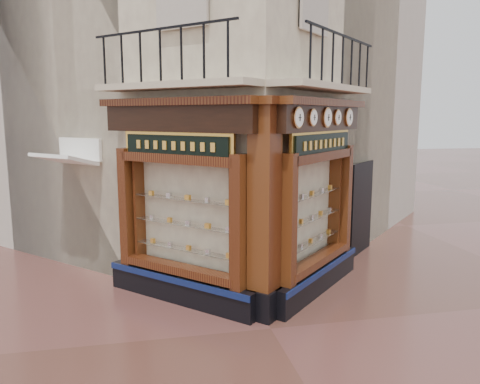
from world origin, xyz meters
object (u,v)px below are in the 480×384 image
object	(u,v)px
clock_a	(298,118)
signboard_right	(322,144)
clock_d	(337,117)
clock_e	(349,117)
corner_pilaster	(264,213)
clock_b	(313,117)
signboard_left	(176,145)
awning	(71,275)
clock_c	(327,117)

from	to	relation	value
clock_a	signboard_right	size ratio (longest dim) A/B	0.19
clock_d	clock_e	size ratio (longest dim) A/B	0.83
corner_pilaster	clock_b	size ratio (longest dim) A/B	12.34
signboard_left	clock_e	bearing A→B (deg)	-124.27
clock_b	awning	world-z (taller)	clock_b
signboard_left	clock_b	bearing A→B (deg)	-148.53
clock_b	clock_e	bearing A→B (deg)	0.00
corner_pilaster	signboard_right	distance (m)	2.12
corner_pilaster	clock_d	bearing A→B (deg)	-10.88
clock_a	clock_c	bearing A→B (deg)	0.00
corner_pilaster	signboard_right	xyz separation A→B (m)	(1.46, 1.01, 1.15)
signboard_left	awning	bearing A→B (deg)	3.36
clock_a	signboard_right	bearing A→B (deg)	4.70
corner_pilaster	clock_e	bearing A→B (deg)	-8.44
clock_d	corner_pilaster	bearing A→B (deg)	169.12
clock_e	signboard_left	size ratio (longest dim) A/B	0.21
awning	signboard_right	size ratio (longest dim) A/B	0.70
clock_b	clock_c	distance (m)	0.67
clock_a	clock_d	size ratio (longest dim) A/B	1.15
signboard_right	clock_d	bearing A→B (deg)	-13.22
signboard_left	clock_c	bearing A→B (deg)	-137.46
clock_b	clock_d	distance (m)	1.20
clock_e	awning	world-z (taller)	clock_e
clock_c	clock_e	bearing A→B (deg)	0.00
clock_d	signboard_right	size ratio (longest dim) A/B	0.16
awning	signboard_left	world-z (taller)	signboard_left
corner_pilaster	clock_c	world-z (taller)	corner_pilaster
signboard_right	signboard_left	bearing A→B (deg)	135.00
corner_pilaster	clock_c	xyz separation A→B (m)	(1.49, 0.89, 1.67)
signboard_left	signboard_right	xyz separation A→B (m)	(2.92, -0.00, 0.00)
clock_d	clock_c	bearing A→B (deg)	180.00
awning	signboard_left	bearing A→B (deg)	-176.64
clock_a	clock_e	bearing A→B (deg)	0.00
clock_a	signboard_right	distance (m)	1.45
clock_b	signboard_left	distance (m)	2.60
clock_b	awning	bearing A→B (deg)	105.94
clock_a	clock_c	distance (m)	1.28
clock_b	clock_e	size ratio (longest dim) A/B	0.82
clock_a	clock_d	world-z (taller)	clock_a
clock_b	signboard_left	xyz separation A→B (m)	(-2.48, 0.60, -0.52)
clock_e	signboard_left	distance (m)	3.90
clock_d	clock_e	xyz separation A→B (m)	(0.46, 0.46, 0.00)
clock_b	clock_c	bearing A→B (deg)	0.00
signboard_right	awning	bearing A→B (deg)	113.41
corner_pilaster	clock_a	bearing A→B (deg)	-46.42
clock_d	awning	world-z (taller)	clock_d
clock_a	awning	size ratio (longest dim) A/B	0.27
signboard_left	clock_a	bearing A→B (deg)	-161.63
signboard_left	clock_d	bearing A→B (deg)	-130.63
signboard_right	clock_a	bearing A→B (deg)	-175.30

